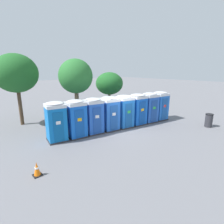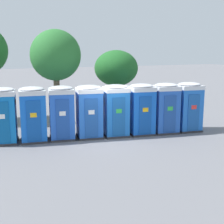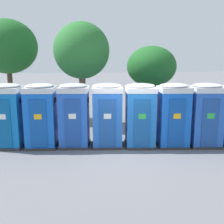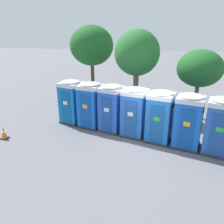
{
  "view_description": "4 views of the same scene",
  "coord_description": "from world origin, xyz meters",
  "px_view_note": "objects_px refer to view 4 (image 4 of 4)",
  "views": [
    {
      "loc": [
        -8.81,
        -8.82,
        4.52
      ],
      "look_at": [
        -0.38,
        0.56,
        1.36
      ],
      "focal_mm": 28.0,
      "sensor_mm": 36.0,
      "label": 1
    },
    {
      "loc": [
        -5.63,
        -13.19,
        4.18
      ],
      "look_at": [
        0.55,
        0.4,
        1.19
      ],
      "focal_mm": 50.0,
      "sensor_mm": 36.0,
      "label": 2
    },
    {
      "loc": [
        -2.45,
        -9.42,
        3.45
      ],
      "look_at": [
        -0.38,
        0.56,
        1.4
      ],
      "focal_mm": 42.0,
      "sensor_mm": 36.0,
      "label": 3
    },
    {
      "loc": [
        1.3,
        -9.67,
        5.02
      ],
      "look_at": [
        -1.82,
        0.82,
        1.07
      ],
      "focal_mm": 35.0,
      "sensor_mm": 36.0,
      "label": 4
    }
  ],
  "objects_px": {
    "portapotty_0": "(72,101)",
    "portapotty_6": "(220,126)",
    "portapotty_4": "(160,116)",
    "street_tree_2": "(137,53)",
    "traffic_cone": "(4,133)",
    "street_tree_0": "(92,46)",
    "portapotty_5": "(188,121)",
    "portapotty_3": "(135,112)",
    "portapotty_1": "(91,105)",
    "street_tree_1": "(200,69)",
    "portapotty_2": "(112,108)"
  },
  "relations": [
    {
      "from": "portapotty_3",
      "to": "portapotty_4",
      "type": "xyz_separation_m",
      "value": [
        1.28,
        -0.28,
        0.0
      ]
    },
    {
      "from": "street_tree_2",
      "to": "traffic_cone",
      "type": "relative_size",
      "value": 8.29
    },
    {
      "from": "portapotty_0",
      "to": "portapotty_4",
      "type": "xyz_separation_m",
      "value": [
        5.15,
        -0.99,
        0.0
      ]
    },
    {
      "from": "portapotty_6",
      "to": "traffic_cone",
      "type": "distance_m",
      "value": 10.22
    },
    {
      "from": "portapotty_2",
      "to": "street_tree_2",
      "type": "height_order",
      "value": "street_tree_2"
    },
    {
      "from": "portapotty_0",
      "to": "traffic_cone",
      "type": "relative_size",
      "value": 3.97
    },
    {
      "from": "portapotty_5",
      "to": "street_tree_0",
      "type": "bearing_deg",
      "value": 138.3
    },
    {
      "from": "portapotty_1",
      "to": "street_tree_1",
      "type": "xyz_separation_m",
      "value": [
        5.71,
        3.17,
        1.78
      ]
    },
    {
      "from": "street_tree_0",
      "to": "street_tree_1",
      "type": "bearing_deg",
      "value": -16.03
    },
    {
      "from": "portapotty_0",
      "to": "portapotty_2",
      "type": "bearing_deg",
      "value": -9.96
    },
    {
      "from": "portapotty_1",
      "to": "portapotty_6",
      "type": "bearing_deg",
      "value": -10.55
    },
    {
      "from": "portapotty_1",
      "to": "portapotty_6",
      "type": "xyz_separation_m",
      "value": [
        6.44,
        -1.2,
        -0.0
      ]
    },
    {
      "from": "portapotty_2",
      "to": "portapotty_5",
      "type": "xyz_separation_m",
      "value": [
        3.85,
        -0.78,
        -0.0
      ]
    },
    {
      "from": "portapotty_4",
      "to": "portapotty_5",
      "type": "distance_m",
      "value": 1.31
    },
    {
      "from": "portapotty_4",
      "to": "street_tree_1",
      "type": "relative_size",
      "value": 0.61
    },
    {
      "from": "portapotty_2",
      "to": "traffic_cone",
      "type": "height_order",
      "value": "portapotty_2"
    },
    {
      "from": "portapotty_3",
      "to": "portapotty_6",
      "type": "height_order",
      "value": "same"
    },
    {
      "from": "portapotty_0",
      "to": "street_tree_2",
      "type": "height_order",
      "value": "street_tree_2"
    },
    {
      "from": "portapotty_1",
      "to": "street_tree_2",
      "type": "bearing_deg",
      "value": 57.87
    },
    {
      "from": "portapotty_5",
      "to": "street_tree_1",
      "type": "relative_size",
      "value": 0.61
    },
    {
      "from": "portapotty_0",
      "to": "portapotty_3",
      "type": "relative_size",
      "value": 1.0
    },
    {
      "from": "portapotty_5",
      "to": "traffic_cone",
      "type": "bearing_deg",
      "value": -168.48
    },
    {
      "from": "portapotty_6",
      "to": "street_tree_1",
      "type": "xyz_separation_m",
      "value": [
        -0.73,
        4.36,
        1.78
      ]
    },
    {
      "from": "portapotty_2",
      "to": "portapotty_4",
      "type": "bearing_deg",
      "value": -11.87
    },
    {
      "from": "portapotty_4",
      "to": "portapotty_5",
      "type": "xyz_separation_m",
      "value": [
        1.29,
        -0.24,
        -0.0
      ]
    },
    {
      "from": "portapotty_2",
      "to": "street_tree_0",
      "type": "height_order",
      "value": "street_tree_0"
    },
    {
      "from": "street_tree_1",
      "to": "portapotty_2",
      "type": "bearing_deg",
      "value": -142.77
    },
    {
      "from": "portapotty_4",
      "to": "street_tree_0",
      "type": "relative_size",
      "value": 0.45
    },
    {
      "from": "portapotty_3",
      "to": "street_tree_1",
      "type": "relative_size",
      "value": 0.61
    },
    {
      "from": "portapotty_4",
      "to": "street_tree_2",
      "type": "bearing_deg",
      "value": 116.65
    },
    {
      "from": "traffic_cone",
      "to": "portapotty_3",
      "type": "bearing_deg",
      "value": 20.37
    },
    {
      "from": "portapotty_0",
      "to": "portapotty_3",
      "type": "bearing_deg",
      "value": -10.5
    },
    {
      "from": "portapotty_0",
      "to": "portapotty_6",
      "type": "height_order",
      "value": "same"
    },
    {
      "from": "portapotty_2",
      "to": "street_tree_1",
      "type": "height_order",
      "value": "street_tree_1"
    },
    {
      "from": "street_tree_1",
      "to": "traffic_cone",
      "type": "relative_size",
      "value": 6.52
    },
    {
      "from": "portapotty_3",
      "to": "portapotty_6",
      "type": "distance_m",
      "value": 3.93
    },
    {
      "from": "portapotty_2",
      "to": "portapotty_1",
      "type": "bearing_deg",
      "value": 171.68
    },
    {
      "from": "portapotty_5",
      "to": "street_tree_0",
      "type": "distance_m",
      "value": 9.94
    },
    {
      "from": "street_tree_1",
      "to": "traffic_cone",
      "type": "xyz_separation_m",
      "value": [
        -9.33,
        -5.92,
        -2.75
      ]
    },
    {
      "from": "street_tree_1",
      "to": "traffic_cone",
      "type": "bearing_deg",
      "value": -147.6
    },
    {
      "from": "portapotty_4",
      "to": "street_tree_2",
      "type": "distance_m",
      "value": 4.99
    },
    {
      "from": "portapotty_0",
      "to": "street_tree_0",
      "type": "xyz_separation_m",
      "value": [
        -0.68,
        5.11,
        2.85
      ]
    },
    {
      "from": "portapotty_0",
      "to": "portapotty_1",
      "type": "bearing_deg",
      "value": -11.59
    },
    {
      "from": "portapotty_3",
      "to": "portapotty_6",
      "type": "relative_size",
      "value": 1.0
    },
    {
      "from": "street_tree_0",
      "to": "traffic_cone",
      "type": "xyz_separation_m",
      "value": [
        -1.65,
        -8.12,
        -3.82
      ]
    },
    {
      "from": "portapotty_3",
      "to": "street_tree_0",
      "type": "distance_m",
      "value": 7.91
    },
    {
      "from": "portapotty_5",
      "to": "street_tree_1",
      "type": "bearing_deg",
      "value": 82.26
    },
    {
      "from": "portapotty_0",
      "to": "portapotty_5",
      "type": "xyz_separation_m",
      "value": [
        6.43,
        -1.23,
        -0.0
      ]
    },
    {
      "from": "portapotty_1",
      "to": "portapotty_3",
      "type": "xyz_separation_m",
      "value": [
        2.58,
        -0.45,
        -0.0
      ]
    },
    {
      "from": "portapotty_1",
      "to": "portapotty_3",
      "type": "height_order",
      "value": "same"
    }
  ]
}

